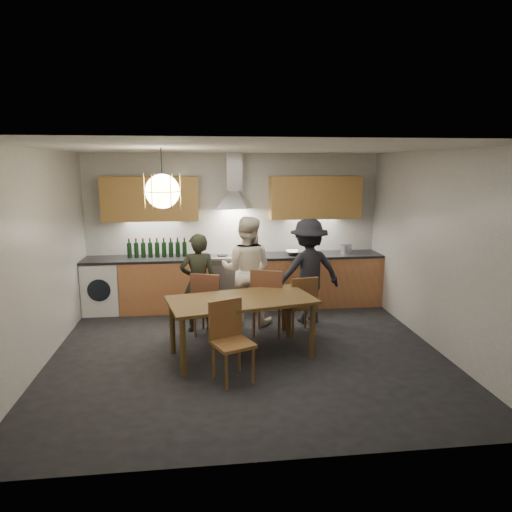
{
  "coord_description": "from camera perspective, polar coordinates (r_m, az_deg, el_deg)",
  "views": [
    {
      "loc": [
        -0.55,
        -5.57,
        2.4
      ],
      "look_at": [
        0.16,
        0.4,
        1.2
      ],
      "focal_mm": 32.0,
      "sensor_mm": 36.0,
      "label": 1
    }
  ],
  "objects": [
    {
      "name": "ground",
      "position": [
        6.09,
        -1.1,
        -11.92
      ],
      "size": [
        5.0,
        5.0,
        0.0
      ],
      "primitive_type": "plane",
      "color": "black",
      "rests_on": "ground"
    },
    {
      "name": "pendant_lamp",
      "position": [
        5.5,
        -11.61,
        7.93
      ],
      "size": [
        0.43,
        0.43,
        0.7
      ],
      "color": "black",
      "rests_on": "ground"
    },
    {
      "name": "room_shell",
      "position": [
        5.64,
        -1.17,
        4.22
      ],
      "size": [
        5.02,
        4.52,
        2.61
      ],
      "color": "silver",
      "rests_on": "ground"
    },
    {
      "name": "chair_back_left",
      "position": [
        6.49,
        -6.04,
        -5.48
      ],
      "size": [
        0.54,
        0.54,
        0.93
      ],
      "rotation": [
        0.0,
        0.0,
        2.79
      ],
      "color": "brown",
      "rests_on": "ground"
    },
    {
      "name": "chair_front",
      "position": [
        5.23,
        -3.34,
        -9.8
      ],
      "size": [
        0.54,
        0.54,
        0.91
      ],
      "rotation": [
        0.0,
        0.0,
        0.41
      ],
      "color": "brown",
      "rests_on": "ground"
    },
    {
      "name": "stock_pot",
      "position": [
        8.07,
        11.19,
        0.85
      ],
      "size": [
        0.21,
        0.21,
        0.14
      ],
      "primitive_type": "cylinder",
      "rotation": [
        0.0,
        0.0,
        -0.07
      ],
      "color": "#B8B8BC",
      "rests_on": "counter_run"
    },
    {
      "name": "chair_back_right",
      "position": [
        6.53,
        5.75,
        -5.71
      ],
      "size": [
        0.45,
        0.45,
        0.87
      ],
      "rotation": [
        0.0,
        0.0,
        3.31
      ],
      "color": "brown",
      "rests_on": "ground"
    },
    {
      "name": "person_right",
      "position": [
        7.05,
        6.56,
        -1.88
      ],
      "size": [
        1.12,
        0.75,
        1.61
      ],
      "primitive_type": "imported",
      "rotation": [
        0.0,
        0.0,
        3.3
      ],
      "color": "black",
      "rests_on": "ground"
    },
    {
      "name": "person_mid",
      "position": [
        6.96,
        -1.17,
        -1.78
      ],
      "size": [
        0.95,
        0.83,
        1.65
      ],
      "primitive_type": "imported",
      "rotation": [
        0.0,
        0.0,
        2.85
      ],
      "color": "#F0E5CF",
      "rests_on": "ground"
    },
    {
      "name": "counter_run",
      "position": [
        7.79,
        -2.37,
        -3.21
      ],
      "size": [
        5.0,
        0.62,
        0.9
      ],
      "color": "#D58752",
      "rests_on": "ground"
    },
    {
      "name": "range_stove",
      "position": [
        7.78,
        -2.54,
        -3.29
      ],
      "size": [
        0.9,
        0.6,
        0.92
      ],
      "color": "silver",
      "rests_on": "ground"
    },
    {
      "name": "dining_table",
      "position": [
        5.77,
        -1.84,
        -6.18
      ],
      "size": [
        1.95,
        1.27,
        0.76
      ],
      "rotation": [
        0.0,
        0.0,
        0.22
      ],
      "color": "brown",
      "rests_on": "ground"
    },
    {
      "name": "chair_back_mid",
      "position": [
        6.44,
        1.47,
        -5.27
      ],
      "size": [
        0.57,
        0.57,
        0.99
      ],
      "rotation": [
        0.0,
        0.0,
        2.81
      ],
      "color": "brown",
      "rests_on": "ground"
    },
    {
      "name": "mixing_bowl",
      "position": [
        7.78,
        4.74,
        0.41
      ],
      "size": [
        0.3,
        0.3,
        0.07
      ],
      "primitive_type": "imported",
      "rotation": [
        0.0,
        0.0,
        0.03
      ],
      "color": "#AAAAAE",
      "rests_on": "counter_run"
    },
    {
      "name": "wall_fixtures",
      "position": [
        7.67,
        -2.7,
        7.34
      ],
      "size": [
        4.3,
        0.54,
        1.1
      ],
      "color": "tan",
      "rests_on": "ground"
    },
    {
      "name": "person_left",
      "position": [
        6.67,
        -7.21,
        -3.34
      ],
      "size": [
        0.56,
        0.39,
        1.45
      ],
      "primitive_type": "imported",
      "rotation": [
        0.0,
        0.0,
        3.23
      ],
      "color": "black",
      "rests_on": "ground"
    },
    {
      "name": "wine_bottles",
      "position": [
        7.72,
        -12.26,
        1.03
      ],
      "size": [
        0.97,
        0.08,
        0.32
      ],
      "color": "black",
      "rests_on": "counter_run"
    }
  ]
}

